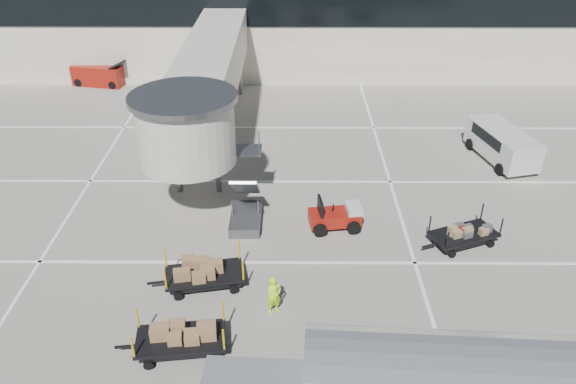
% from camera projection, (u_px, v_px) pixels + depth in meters
% --- Properties ---
extents(ground, '(140.00, 140.00, 0.00)m').
position_uv_depth(ground, '(273.00, 294.00, 22.15)').
color(ground, '#ABA599').
rests_on(ground, ground).
extents(lane_markings, '(40.00, 30.00, 0.02)m').
position_uv_depth(lane_markings, '(265.00, 178.00, 30.18)').
color(lane_markings, white).
rests_on(lane_markings, ground).
extents(terminal, '(64.00, 12.11, 15.20)m').
position_uv_depth(terminal, '(278.00, 12.00, 45.83)').
color(terminal, '#EFE8CE').
rests_on(terminal, ground).
extents(jet_bridge, '(5.70, 20.40, 6.03)m').
position_uv_depth(jet_bridge, '(205.00, 84.00, 30.55)').
color(jet_bridge, beige).
rests_on(jet_bridge, ground).
extents(baggage_tug, '(2.52, 1.80, 1.56)m').
position_uv_depth(baggage_tug, '(336.00, 217.00, 25.91)').
color(baggage_tug, maroon).
rests_on(baggage_tug, ground).
extents(suitcase_cart, '(3.62, 2.44, 1.41)m').
position_uv_depth(suitcase_cart, '(464.00, 234.00, 24.81)').
color(suitcase_cart, black).
rests_on(suitcase_cart, ground).
extents(box_cart_near, '(3.87, 1.90, 1.49)m').
position_uv_depth(box_cart_near, '(185.00, 338.00, 19.34)').
color(box_cart_near, black).
rests_on(box_cart_near, ground).
extents(box_cart_far, '(3.89, 2.10, 1.49)m').
position_uv_depth(box_cart_far, '(204.00, 273.00, 22.37)').
color(box_cart_far, black).
rests_on(box_cart_far, ground).
extents(ground_worker, '(0.70, 0.61, 1.62)m').
position_uv_depth(ground_worker, '(274.00, 295.00, 20.87)').
color(ground_worker, '#C1FF1A').
rests_on(ground_worker, ground).
extents(minivan, '(3.05, 5.15, 1.83)m').
position_uv_depth(minivan, '(501.00, 141.00, 31.63)').
color(minivan, silver).
rests_on(minivan, ground).
extents(belt_loader, '(4.30, 2.33, 1.97)m').
position_uv_depth(belt_loader, '(99.00, 75.00, 42.49)').
color(belt_loader, maroon).
rests_on(belt_loader, ground).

